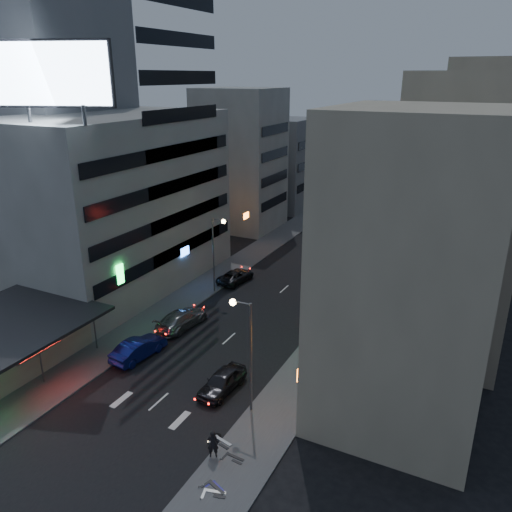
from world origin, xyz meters
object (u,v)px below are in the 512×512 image
Objects in this scene: road_car_blue at (139,348)px; scooter_blue at (227,485)px; road_car_silver at (182,319)px; parked_car_left at (236,276)px; scooter_black_b at (245,452)px; parked_car_right_mid at (318,305)px; parked_car_right_near at (222,381)px; person at (213,444)px; scooter_silver_a at (227,483)px; scooter_silver_b at (233,437)px; parked_car_right_far at (337,265)px; scooter_black_a at (226,485)px.

road_car_blue is 16.17m from scooter_blue.
road_car_silver reaches higher than scooter_blue.
scooter_black_b is at bearing 126.09° from parked_car_left.
road_car_blue reaches higher than parked_car_left.
parked_car_right_mid is 0.79× the size of road_car_silver.
parked_car_left is at bearing 167.99° from parked_car_right_mid.
parked_car_right_near is 1.03× the size of parked_car_right_mid.
person is 2.90m from scooter_silver_a.
scooter_silver_b is at bearing 160.74° from road_car_blue.
parked_car_left is at bearing 50.27° from scooter_blue.
road_car_silver is (-8.36, -19.42, -0.01)m from parked_car_right_far.
scooter_silver_a is (-0.01, 0.11, -0.02)m from scooter_black_a.
road_car_blue is 14.63m from scooter_black_b.
parked_car_right_far reaches higher than scooter_silver_b.
parked_car_left reaches higher than scooter_black_a.
scooter_black_b is 0.92× the size of scooter_silver_b.
scooter_blue is (2.10, -2.02, -0.40)m from person.
person is 2.98m from scooter_black_a.
parked_car_right_far is at bearing 101.93° from parked_car_right_mid.
road_car_blue is 2.68× the size of person.
road_car_silver is at bearing 50.58° from scooter_black_b.
road_car_blue is 2.87× the size of scooter_blue.
person reaches higher than scooter_black_b.
road_car_blue is at bearing 98.04° from parked_car_left.
road_car_silver is at bearing -136.17° from parked_car_right_mid.
parked_car_right_far is 1.14× the size of road_car_blue.
scooter_silver_b is (-1.27, 0.77, 0.05)m from scooter_black_b.
scooter_black_a is 0.97× the size of scooter_silver_b.
parked_car_right_near is 2.47× the size of person.
road_car_blue is 13.14m from scooter_silver_b.
scooter_black_a is at bearing -55.34° from parked_car_right_near.
road_car_blue is 0.88× the size of road_car_silver.
parked_car_right_mid reaches higher than scooter_silver_b.
parked_car_right_near is 0.93× the size of parked_car_left.
scooter_black_b is at bearing -79.94° from parked_car_right_far.
road_car_silver is 2.85× the size of scooter_black_a.
parked_car_right_mid reaches higher than scooter_black_b.
parked_car_right_far is 1.01× the size of road_car_silver.
parked_car_right_mid is 17.54m from road_car_blue.
scooter_silver_a is (13.98, -26.36, 0.02)m from parked_car_left.
parked_car_right_near reaches higher than scooter_black_a.
parked_car_right_near is 0.92× the size of road_car_blue.
road_car_blue reaches higher than parked_car_right_mid.
road_car_silver is 16.50m from scooter_silver_b.
parked_car_right_mid is 2.57× the size of scooter_blue.
scooter_silver_b is at bearing 9.01° from scooter_silver_a.
scooter_silver_a is 1.10× the size of scooter_blue.
scooter_silver_b is at bearing -50.33° from parked_car_right_near.
scooter_silver_b is (11.76, -11.58, -0.08)m from road_car_silver.
parked_car_left reaches higher than scooter_black_b.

